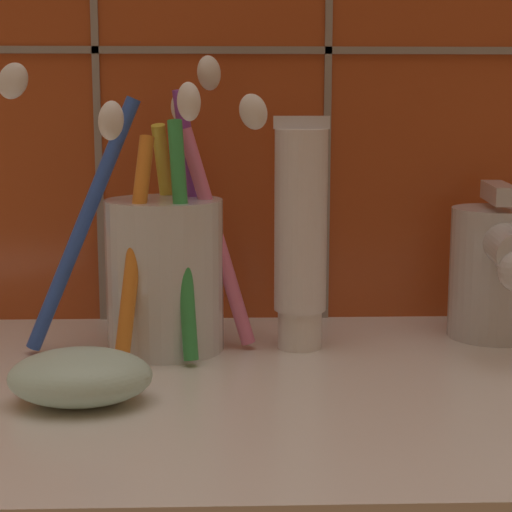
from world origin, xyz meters
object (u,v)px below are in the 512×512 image
toothbrush_cup (165,262)px  sink_faucet (497,267)px  soap_bar (80,377)px  toothpaste_tube (301,235)px

toothbrush_cup → sink_faucet: toothbrush_cup is taller
soap_bar → sink_faucet: bearing=24.7°
toothbrush_cup → sink_faucet: 21.67cm
toothpaste_tube → soap_bar: (-12.22, -10.10, -5.84)cm
toothpaste_tube → soap_bar: toothpaste_tube is taller
soap_bar → toothbrush_cup: bearing=69.9°
sink_faucet → soap_bar: 28.04cm
toothpaste_tube → soap_bar: size_ratio=1.96×
toothbrush_cup → toothpaste_tube: bearing=0.1°
toothbrush_cup → soap_bar: bearing=-110.1°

